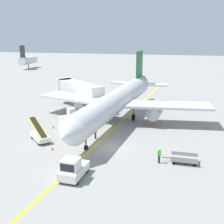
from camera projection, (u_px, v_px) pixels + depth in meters
ground_plane at (109, 148)px, 35.52m from camera, size 300.00×300.00×0.00m
taxi_line_yellow at (109, 133)px, 40.50m from camera, size 8.80×79.58×0.01m
airliner at (118, 100)px, 44.90m from camera, size 28.45×35.34×10.10m
jet_bridge at (76, 89)px, 53.57m from camera, size 11.50×9.99×4.85m
pushback_tug at (73, 169)px, 27.82m from camera, size 2.13×3.72×2.20m
baggage_tug_near_wing at (70, 116)px, 45.55m from camera, size 2.62×2.61×2.10m
baggage_tug_by_cargo_door at (65, 125)px, 41.20m from camera, size 2.64×2.60×2.10m
belt_loader_forward_hold at (40, 135)px, 37.60m from camera, size 4.45×4.38×2.59m
baggage_cart_loaded at (184, 159)px, 31.20m from camera, size 3.78×1.63×0.94m
ground_crew_marshaller at (159, 155)px, 31.10m from camera, size 0.36×0.24×1.70m
ground_crew_wing_walker at (95, 132)px, 38.19m from camera, size 0.36×0.24×1.70m
safety_cone_nose_left at (52, 148)px, 34.74m from camera, size 0.36×0.36×0.44m
safety_cone_nose_right at (53, 127)px, 42.60m from camera, size 0.36×0.36×0.44m
safety_cone_wingtip_left at (154, 122)px, 44.66m from camera, size 0.36×0.36×0.44m
safety_cone_wingtip_right at (154, 126)px, 42.96m from camera, size 0.36×0.36×0.44m
distant_aircraft_far_left at (28, 60)px, 110.76m from camera, size 3.00×10.10×8.80m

